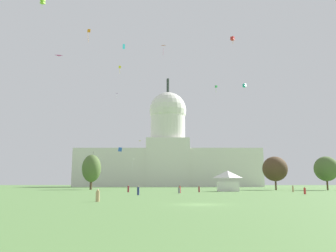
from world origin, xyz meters
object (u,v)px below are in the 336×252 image
object	(u,v)px
kite_violet_high	(118,94)
kite_pink_high	(164,47)
person_tan_mid_left	(293,189)
kite_white_low	(133,161)
person_maroon_near_tent	(129,189)
kite_blue_low	(121,149)
kite_green_high	(216,87)
kite_cyan_high	(124,47)
person_red_front_left	(305,191)
tree_east_near	(327,169)
event_tent	(228,181)
person_maroon_back_right	(199,189)
kite_lime_high	(43,2)
person_grey_near_tree_east	(179,190)
person_red_mid_center	(180,190)
kite_yellow_high	(120,68)
capitol_building	(168,156)
person_tan_front_right	(98,196)
kite_orange_high	(89,32)
tree_east_mid	(275,169)
kite_magenta_mid	(59,58)
kite_red_high	(233,38)
kite_gold_mid	(140,141)
tree_west_far	(92,168)
person_navy_edge_west	(139,191)
kite_turquoise_high	(245,85)
kite_black_low	(94,153)

from	to	relation	value
kite_violet_high	kite_pink_high	bearing A→B (deg)	-127.32
person_tan_mid_left	kite_white_low	distance (m)	70.71
person_maroon_near_tent	kite_blue_low	bearing A→B (deg)	-44.85
kite_green_high	kite_cyan_high	xyz separation A→B (m)	(-32.69, -55.94, -5.01)
person_red_front_left	tree_east_near	bearing A→B (deg)	-100.33
event_tent	person_maroon_back_right	bearing A→B (deg)	-131.97
kite_lime_high	person_red_front_left	bearing A→B (deg)	173.97
person_grey_near_tree_east	kite_white_low	bearing A→B (deg)	-19.36
person_grey_near_tree_east	person_red_mid_center	world-z (taller)	person_red_mid_center
kite_yellow_high	kite_lime_high	xyz separation A→B (m)	(-13.47, -57.11, -0.77)
capitol_building	person_tan_front_right	xyz separation A→B (m)	(-8.33, -181.27, -19.37)
kite_green_high	person_maroon_back_right	bearing A→B (deg)	120.39
event_tent	kite_white_low	distance (m)	56.05
person_maroon_near_tent	person_tan_front_right	bearing A→B (deg)	110.59
tree_east_near	kite_orange_high	world-z (taller)	kite_orange_high
person_red_front_left	kite_orange_high	bearing A→B (deg)	-11.70
tree_east_mid	kite_pink_high	bearing A→B (deg)	-152.58
person_tan_front_right	kite_white_low	size ratio (longest dim) A/B	0.37
kite_magenta_mid	kite_red_high	bearing A→B (deg)	-151.91
tree_east_near	kite_green_high	xyz separation A→B (m)	(-29.96, 32.61, 36.69)
person_maroon_back_right	kite_pink_high	xyz separation A→B (m)	(-9.03, 8.51, 40.70)
kite_green_high	kite_gold_mid	bearing A→B (deg)	19.95
event_tent	kite_lime_high	bearing A→B (deg)	-169.98
tree_west_far	person_navy_edge_west	distance (m)	60.25
capitol_building	kite_yellow_high	bearing A→B (deg)	-105.28
tree_east_near	kite_turquoise_high	distance (m)	41.81
kite_black_low	tree_east_mid	bearing A→B (deg)	100.11
kite_magenta_mid	kite_cyan_high	world-z (taller)	kite_cyan_high
kite_gold_mid	kite_violet_high	distance (m)	52.87
person_navy_edge_west	kite_lime_high	size ratio (longest dim) A/B	0.61
kite_cyan_high	tree_east_near	bearing A→B (deg)	-164.05
person_tan_mid_left	kite_magenta_mid	bearing A→B (deg)	-71.90
person_tan_front_right	kite_turquoise_high	world-z (taller)	kite_turquoise_high
kite_green_high	kite_pink_high	xyz separation A→B (m)	(-22.18, -48.73, -2.04)
person_red_front_left	person_tan_front_right	xyz separation A→B (m)	(-35.89, -28.14, -0.00)
kite_yellow_high	kite_black_low	world-z (taller)	kite_yellow_high
capitol_building	kite_white_low	bearing A→B (deg)	-100.03
kite_black_low	kite_pink_high	bearing A→B (deg)	67.04
tree_east_near	kite_turquoise_high	xyz separation A→B (m)	(-21.64, 15.55, 32.21)
capitol_building	kite_yellow_high	xyz separation A→B (m)	(-21.29, -77.92, 32.71)
kite_white_low	person_navy_edge_west	bearing A→B (deg)	33.93
kite_red_high	kite_black_low	size ratio (longest dim) A/B	0.93
person_navy_edge_west	kite_yellow_high	size ratio (longest dim) A/B	0.47
kite_lime_high	kite_blue_low	xyz separation A→B (m)	(22.00, 3.55, -40.83)
capitol_building	event_tent	bearing A→B (deg)	-82.72
kite_cyan_high	kite_pink_high	size ratio (longest dim) A/B	0.50
person_grey_near_tree_east	kite_gold_mid	world-z (taller)	kite_gold_mid
kite_turquoise_high	kite_blue_low	distance (m)	61.03
tree_east_near	person_maroon_near_tent	xyz separation A→B (m)	(-60.53, -25.16, -5.99)
person_maroon_near_tent	person_navy_edge_west	world-z (taller)	person_maroon_near_tent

